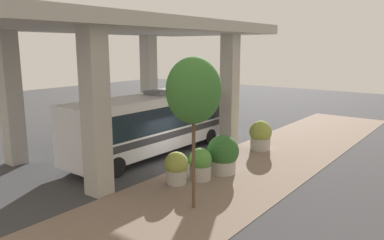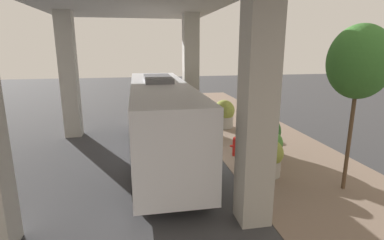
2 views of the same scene
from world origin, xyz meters
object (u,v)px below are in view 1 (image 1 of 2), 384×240
Objects in this scene: planter_front at (200,164)px; planter_extra at (223,154)px; bus at (155,120)px; street_tree_near at (194,91)px; planter_middle at (176,168)px; planter_back at (260,135)px; fire_hydrant at (197,159)px.

planter_extra is (-0.33, -1.43, 0.20)m from planter_front.
bus is at bearing -5.40° from planter_extra.
planter_middle is at bearing -35.93° from street_tree_near.
planter_back is at bearing -92.47° from planter_middle.
street_tree_near is (-1.89, 9.17, 3.70)m from planter_back.
planter_extra is at bearing -174.57° from fire_hydrant.
planter_front is 0.85× the size of planter_back.
fire_hydrant is 0.50× the size of planter_extra.
planter_middle is at bearing 64.14° from planter_front.
street_tree_near is (-2.87, 4.00, 4.12)m from fire_hydrant.
planter_back is at bearing -134.20° from bus.
planter_back is 10.06m from street_tree_near.
planter_back is (-4.43, -4.55, -1.11)m from bus.
bus is at bearing 45.80° from planter_back.
planter_middle is (-4.10, 3.01, -1.24)m from bus.
bus is at bearing -36.28° from planter_middle.
street_tree_near is at bearing 143.84° from bus.
planter_extra is at bearing 174.60° from bus.
street_tree_near is at bearing 121.71° from planter_front.
planter_middle is at bearing 87.53° from planter_back.
bus is 6.45m from planter_back.
planter_back reaches higher than planter_middle.
bus reaches higher than planter_extra.
planter_extra is (-1.52, -0.14, 0.48)m from fire_hydrant.
bus is 8.24m from street_tree_near.
planter_front is 0.26× the size of street_tree_near.
planter_back is at bearing -100.71° from fire_hydrant.
bus is 6.01× the size of planter_extra.
street_tree_near is at bearing 101.64° from planter_back.
planter_extra is 0.33× the size of street_tree_near.
planter_extra is at bearing -102.98° from planter_front.
bus is at bearing -22.28° from planter_front.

